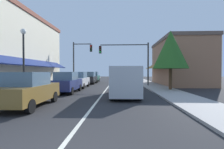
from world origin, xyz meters
TOP-DOWN VIEW (x-y plane):
  - ground_plane at (0.00, 18.00)m, footprint 80.00×80.00m
  - sidewalk_left at (-5.50, 18.00)m, footprint 2.60×56.00m
  - sidewalk_right at (5.50, 18.00)m, footprint 2.60×56.00m
  - lane_center_stripe at (0.00, 18.00)m, footprint 0.14×52.00m
  - storefront_left_block at (-8.85, 12.00)m, footprint 5.43×14.20m
  - storefront_right_block at (9.47, 20.00)m, footprint 6.66×10.20m
  - parked_car_nearest_left at (-3.26, 5.05)m, footprint 1.84×4.13m
  - parked_car_second_left at (-3.12, 10.66)m, footprint 1.82×4.12m
  - parked_car_third_left at (-3.20, 15.11)m, footprint 1.80×4.11m
  - parked_car_far_left at (-3.05, 20.85)m, footprint 1.79×4.10m
  - parked_car_distant_left at (-3.16, 25.37)m, footprint 1.87×4.15m
  - van_in_lane at (1.68, 8.86)m, footprint 2.07×5.21m
  - traffic_signal_mast_arm at (2.60, 17.13)m, footprint 6.05×0.50m
  - traffic_signal_left_corner at (-3.98, 18.70)m, footprint 2.63×0.50m
  - street_lamp_left_near at (-4.97, 7.53)m, footprint 0.36×0.36m
  - tree_right_near at (6.14, 12.72)m, footprint 3.25×3.25m

SIDE VIEW (x-z plane):
  - ground_plane at x=0.00m, z-range 0.00..0.00m
  - lane_center_stripe at x=0.00m, z-range 0.00..0.01m
  - sidewalk_left at x=-5.50m, z-range 0.00..0.12m
  - sidewalk_right at x=5.50m, z-range 0.00..0.12m
  - parked_car_nearest_left at x=-3.26m, z-range -0.01..1.76m
  - parked_car_second_left at x=-3.12m, z-range -0.01..1.76m
  - parked_car_third_left at x=-3.20m, z-range -0.01..1.76m
  - parked_car_far_left at x=-3.05m, z-range -0.01..1.76m
  - parked_car_distant_left at x=-3.16m, z-range -0.01..1.76m
  - van_in_lane at x=1.68m, z-range 0.09..2.21m
  - storefront_right_block at x=9.47m, z-range 0.00..6.10m
  - street_lamp_left_near at x=-4.97m, z-range 0.82..5.44m
  - traffic_signal_mast_arm at x=2.60m, z-range 1.05..6.36m
  - storefront_left_block at x=-8.85m, z-range 0.00..7.42m
  - traffic_signal_left_corner at x=-3.98m, z-range 0.87..6.59m
  - tree_right_near at x=6.14m, z-range 1.03..6.68m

